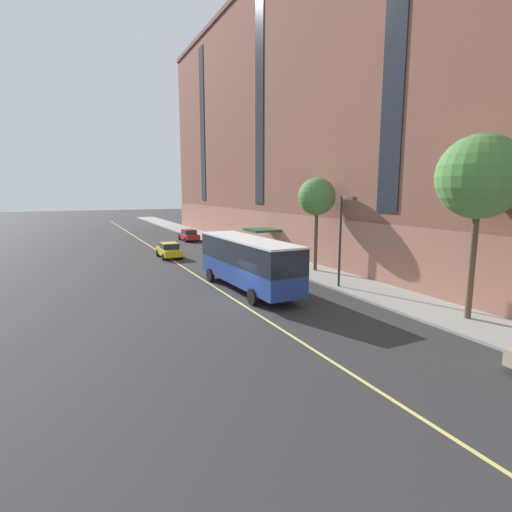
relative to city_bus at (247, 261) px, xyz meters
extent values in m
plane|color=#303033|center=(-1.36, -2.65, -2.09)|extent=(260.00, 260.00, 0.00)
cube|color=#9E9B93|center=(7.58, 0.35, -2.02)|extent=(4.28, 160.00, 0.15)
cube|color=brown|center=(15.72, -2.65, 13.33)|extent=(12.00, 110.00, 30.84)
cube|color=#A56A58|center=(9.65, -2.65, 0.11)|extent=(0.14, 110.00, 4.40)
cube|color=#234C2D|center=(8.12, 14.03, 0.51)|extent=(3.20, 3.40, 0.24)
cube|color=#1E232B|center=(9.67, -2.65, 14.87)|extent=(0.10, 2.00, 23.44)
cube|color=#1E232B|center=(9.67, 17.97, 14.87)|extent=(0.10, 2.00, 23.44)
cube|color=#1E232B|center=(9.67, 38.60, 14.87)|extent=(0.10, 2.00, 23.44)
cube|color=navy|center=(0.00, -0.03, -0.83)|extent=(2.86, 10.96, 1.29)
cube|color=black|center=(0.00, -0.03, 0.61)|extent=(2.87, 10.96, 1.58)
cube|color=white|center=(0.00, -0.03, 1.46)|extent=(2.88, 10.96, 0.12)
cube|color=#19232D|center=(-0.17, 5.45, 0.45)|extent=(2.32, 0.15, 1.18)
cube|color=orange|center=(-0.17, 5.46, 1.22)|extent=(1.76, 0.11, 0.28)
cube|color=black|center=(-0.17, 5.47, -1.37)|extent=(2.47, 0.20, 0.24)
cube|color=white|center=(-1.05, 5.44, -1.12)|extent=(0.28, 0.07, 0.18)
cube|color=white|center=(0.71, 5.49, -1.12)|extent=(0.28, 0.07, 0.18)
cylinder|color=black|center=(-1.38, 3.74, -1.59)|extent=(0.33, 1.01, 1.00)
cylinder|color=black|center=(1.14, 3.82, -1.59)|extent=(0.33, 1.01, 1.00)
cylinder|color=black|center=(-1.16, -3.33, -1.59)|extent=(0.33, 1.01, 1.00)
cylinder|color=black|center=(1.36, -3.25, -1.59)|extent=(0.33, 1.01, 1.00)
cube|color=#B21E19|center=(4.15, 28.78, -1.45)|extent=(1.89, 4.61, 0.64)
cube|color=#232D38|center=(4.16, 28.56, -0.85)|extent=(1.63, 2.09, 0.56)
cube|color=#B21E19|center=(4.16, 28.56, -0.55)|extent=(1.59, 2.00, 0.04)
cylinder|color=black|center=(3.24, 30.19, -1.77)|extent=(0.23, 0.64, 0.64)
cylinder|color=black|center=(5.01, 30.22, -1.77)|extent=(0.23, 0.64, 0.64)
cylinder|color=black|center=(3.29, 27.35, -1.77)|extent=(0.23, 0.64, 0.64)
cylinder|color=black|center=(5.06, 27.38, -1.77)|extent=(0.23, 0.64, 0.64)
cube|color=black|center=(4.30, 6.85, -1.45)|extent=(1.92, 4.77, 0.64)
cube|color=#232D38|center=(4.29, 6.61, -0.85)|extent=(1.62, 2.17, 0.56)
cube|color=black|center=(4.29, 6.61, -0.55)|extent=(1.58, 2.08, 0.04)
cylinder|color=black|center=(3.49, 8.34, -1.77)|extent=(0.24, 0.65, 0.64)
cylinder|color=black|center=(5.21, 8.28, -1.77)|extent=(0.24, 0.65, 0.64)
cylinder|color=black|center=(3.39, 5.41, -1.77)|extent=(0.24, 0.65, 0.64)
cylinder|color=black|center=(5.11, 5.35, -1.77)|extent=(0.24, 0.65, 0.64)
cube|color=yellow|center=(-1.61, 15.94, -1.45)|extent=(1.83, 4.41, 0.64)
cube|color=#232D38|center=(-1.61, 15.72, -0.85)|extent=(1.61, 1.99, 0.56)
cube|color=yellow|center=(-1.61, 15.72, -0.55)|extent=(1.57, 1.90, 0.04)
cylinder|color=black|center=(-2.51, 17.30, -1.77)|extent=(0.22, 0.64, 0.64)
cylinder|color=black|center=(-0.72, 17.31, -1.77)|extent=(0.22, 0.64, 0.64)
cylinder|color=black|center=(-2.50, 14.57, -1.77)|extent=(0.22, 0.64, 0.64)
cylinder|color=black|center=(-0.72, 14.58, -1.77)|extent=(0.22, 0.64, 0.64)
cylinder|color=brown|center=(7.81, -10.86, 1.13)|extent=(0.32, 0.32, 6.15)
sphere|color=#4C843D|center=(7.81, -10.86, 5.37)|extent=(4.21, 4.21, 4.21)
cylinder|color=brown|center=(7.81, 3.39, 0.71)|extent=(0.31, 0.31, 5.31)
sphere|color=#4C843D|center=(7.81, 3.39, 4.21)|extent=(3.07, 3.07, 3.07)
cylinder|color=#2D2D30|center=(6.04, -2.17, 1.19)|extent=(0.16, 0.16, 6.27)
cylinder|color=#2D2D30|center=(6.04, -2.72, 4.23)|extent=(0.10, 1.10, 0.10)
cube|color=#3D3D3F|center=(6.04, -3.27, 4.18)|extent=(0.36, 0.60, 0.20)
cylinder|color=red|center=(5.94, 23.04, -1.67)|extent=(0.24, 0.24, 0.55)
sphere|color=silver|center=(5.94, 23.04, -1.32)|extent=(0.20, 0.20, 0.20)
cylinder|color=silver|center=(5.78, 23.04, -1.61)|extent=(0.10, 0.09, 0.09)
cylinder|color=silver|center=(6.10, 23.04, -1.61)|extent=(0.10, 0.09, 0.09)
cube|color=#E0D66B|center=(-1.70, 0.35, -2.09)|extent=(0.16, 140.00, 0.01)
camera|label=1|loc=(-10.96, -24.29, 4.67)|focal=28.00mm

